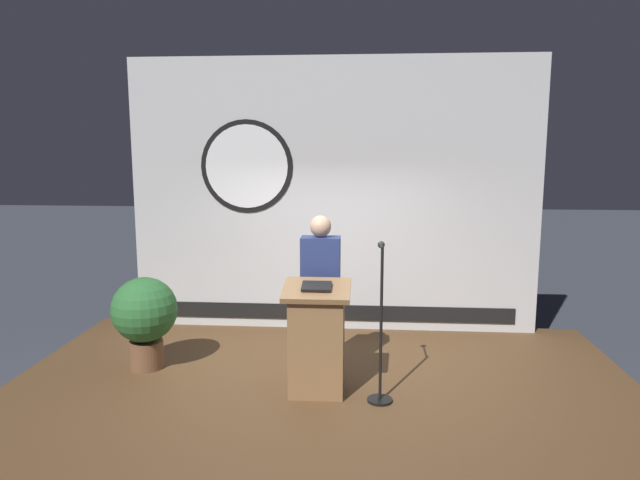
# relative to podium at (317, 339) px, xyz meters

# --- Properties ---
(ground_plane) EXTENTS (40.00, 40.00, 0.00)m
(ground_plane) POSITION_rel_podium_xyz_m (0.04, 0.24, -0.84)
(ground_plane) COLOR #383D47
(stage_platform) EXTENTS (6.40, 4.00, 0.30)m
(stage_platform) POSITION_rel_podium_xyz_m (0.04, 0.24, -0.69)
(stage_platform) COLOR brown
(stage_platform) RESTS_ON ground
(banner_display) EXTENTS (5.23, 0.12, 3.49)m
(banner_display) POSITION_rel_podium_xyz_m (0.01, 2.09, 1.20)
(banner_display) COLOR silver
(banner_display) RESTS_ON stage_platform
(podium) EXTENTS (0.64, 0.50, 1.10)m
(podium) POSITION_rel_podium_xyz_m (0.00, 0.00, 0.00)
(podium) COLOR olive
(podium) RESTS_ON stage_platform
(speaker_person) EXTENTS (0.40, 0.26, 1.68)m
(speaker_person) POSITION_rel_podium_xyz_m (-0.00, 0.48, 0.32)
(speaker_person) COLOR black
(speaker_person) RESTS_ON stage_platform
(microphone_stand) EXTENTS (0.24, 0.54, 1.48)m
(microphone_stand) POSITION_rel_podium_xyz_m (0.61, -0.10, -0.02)
(microphone_stand) COLOR black
(microphone_stand) RESTS_ON stage_platform
(potted_plant) EXTENTS (0.70, 0.70, 1.00)m
(potted_plant) POSITION_rel_podium_xyz_m (-1.89, 0.50, 0.06)
(potted_plant) COLOR brown
(potted_plant) RESTS_ON stage_platform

